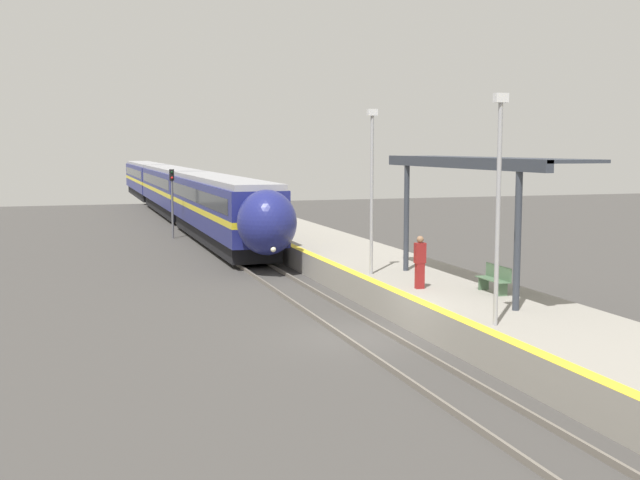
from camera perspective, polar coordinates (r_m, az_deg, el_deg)
name	(u,v)px	position (r m, az deg, el deg)	size (l,w,h in m)	color
ground_plane	(365,336)	(24.36, 3.20, -6.86)	(120.00, 120.00, 0.00)	#423F3D
rail_left	(342,336)	(24.11, 1.59, -6.82)	(0.08, 90.00, 0.15)	slate
rail_right	(387,332)	(24.60, 4.78, -6.56)	(0.08, 90.00, 0.15)	slate
train	(173,188)	(67.69, -10.42, 3.64)	(2.78, 68.23, 3.98)	black
platform_right	(479,312)	(25.84, 11.25, -5.06)	(4.59, 64.00, 1.01)	gray
platform_bench	(495,278)	(26.47, 12.35, -2.68)	(0.44, 1.57, 0.89)	#4C6B4C
person_waiting	(420,261)	(26.75, 7.12, -1.50)	(0.36, 0.23, 1.77)	maroon
railway_signal	(172,196)	(50.70, -10.47, 3.08)	(0.28, 0.28, 4.31)	#59595E
lamppost_near	(498,196)	(21.30, 12.57, 3.09)	(0.36, 0.20, 6.05)	#9E9EA3
lamppost_mid	(372,182)	(29.46, 3.70, 4.17)	(0.36, 0.20, 6.05)	#9E9EA3
station_canopy	(471,166)	(27.10, 10.68, 5.17)	(2.02, 10.85, 4.35)	#333842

